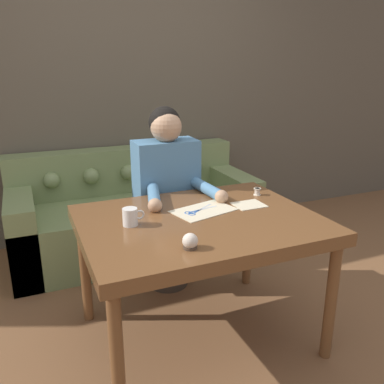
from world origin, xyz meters
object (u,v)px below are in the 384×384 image
dining_table (200,231)px  couch (135,214)px  person (167,200)px  scissors (196,212)px  mug (131,217)px  thread_spool (257,192)px  pin_cushion (190,242)px

dining_table → couch: 1.36m
person → scissors: person is taller
couch → person: person is taller
scissors → mug: (-0.38, -0.05, 0.04)m
person → mug: bearing=-124.8°
couch → mug: size_ratio=17.30×
couch → scissors: 1.30m
thread_spool → pin_cushion: bearing=-141.4°
couch → pin_cushion: 1.71m
dining_table → thread_spool: (0.49, 0.22, 0.10)m
person → scissors: (-0.02, -0.52, 0.10)m
dining_table → scissors: scissors is taller
couch → thread_spool: size_ratio=43.44×
thread_spool → pin_cushion: pin_cushion is taller
scissors → thread_spool: thread_spool is taller
couch → person: (0.05, -0.70, 0.34)m
dining_table → couch: bearing=90.6°
dining_table → couch: (-0.01, 1.31, -0.36)m
scissors → thread_spool: size_ratio=4.82×
mug → thread_spool: size_ratio=2.51×
pin_cushion → thread_spool: bearing=38.6°
scissors → thread_spool: 0.49m
dining_table → scissors: size_ratio=5.73×
dining_table → mug: bearing=173.0°
scissors → mug: mug is taller
person → thread_spool: person is taller
pin_cushion → scissors: bearing=63.2°
mug → scissors: bearing=7.0°
person → mug: person is taller
dining_table → mug: mug is taller
thread_spool → pin_cushion: 0.87m
scissors → pin_cushion: 0.46m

